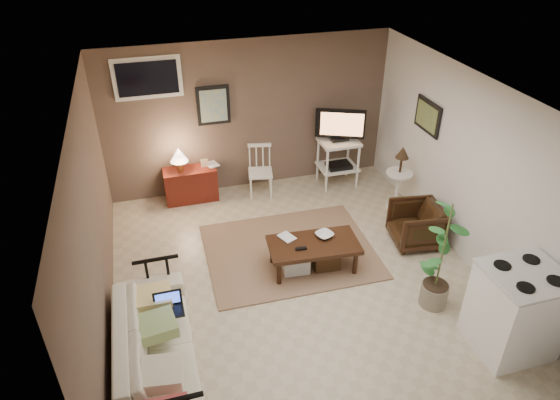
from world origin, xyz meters
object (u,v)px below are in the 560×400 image
object	(u,v)px
coffee_table	(313,254)
sofa	(154,340)
spindle_chair	(260,173)
side_table	(400,171)
armchair	(416,223)
stove	(516,310)
tv_stand	(339,146)
potted_plant	(443,253)
red_console	(190,182)

from	to	relation	value
coffee_table	sofa	xyz separation A→B (m)	(-2.05, -1.04, 0.14)
spindle_chair	side_table	size ratio (longest dim) A/B	0.78
armchair	stove	xyz separation A→B (m)	(0.04, -1.94, 0.18)
tv_stand	armchair	xyz separation A→B (m)	(0.42, -1.84, -0.37)
sofa	tv_stand	xyz separation A→B (m)	(3.17, 3.04, 0.31)
coffee_table	armchair	bearing A→B (deg)	5.50
coffee_table	tv_stand	size ratio (longest dim) A/B	0.90
side_table	sofa	bearing A→B (deg)	-151.27
tv_stand	potted_plant	world-z (taller)	potted_plant
red_console	spindle_chair	distance (m)	1.12
sofa	red_console	xyz separation A→B (m)	(0.76, 3.20, -0.06)
red_console	spindle_chair	xyz separation A→B (m)	(1.11, -0.13, 0.06)
tv_stand	red_console	bearing A→B (deg)	176.11
potted_plant	armchair	bearing A→B (deg)	71.54
armchair	stove	world-z (taller)	stove
red_console	tv_stand	xyz separation A→B (m)	(2.41, -0.16, 0.37)
potted_plant	coffee_table	bearing A→B (deg)	138.97
coffee_table	side_table	distance (m)	2.03
sofa	armchair	size ratio (longest dim) A/B	3.01
spindle_chair	potted_plant	bearing A→B (deg)	-66.25
side_table	armchair	size ratio (longest dim) A/B	1.62
spindle_chair	stove	bearing A→B (deg)	-65.22
spindle_chair	stove	xyz separation A→B (m)	(1.76, -3.82, 0.12)
armchair	potted_plant	distance (m)	1.30
side_table	stove	world-z (taller)	side_table
spindle_chair	armchair	bearing A→B (deg)	-47.46
spindle_chair	armchair	xyz separation A→B (m)	(1.72, -1.88, -0.06)
coffee_table	spindle_chair	xyz separation A→B (m)	(-0.18, 2.03, 0.14)
spindle_chair	stove	distance (m)	4.21
sofa	armchair	distance (m)	3.79
red_console	spindle_chair	bearing A→B (deg)	-6.67
armchair	stove	bearing A→B (deg)	9.24
red_console	potted_plant	distance (m)	4.02
sofa	spindle_chair	distance (m)	3.60
red_console	tv_stand	bearing A→B (deg)	-3.89
potted_plant	red_console	bearing A→B (deg)	127.66
sofa	side_table	xyz separation A→B (m)	(3.76, 2.06, 0.27)
coffee_table	sofa	world-z (taller)	sofa
tv_stand	side_table	size ratio (longest dim) A/B	1.24
sofa	side_table	distance (m)	4.29
tv_stand	side_table	bearing A→B (deg)	-59.29
red_console	potted_plant	bearing A→B (deg)	-52.34
tv_stand	potted_plant	distance (m)	3.00
sofa	red_console	size ratio (longest dim) A/B	2.10
coffee_table	armchair	world-z (taller)	armchair
coffee_table	stove	bearing A→B (deg)	-48.46
sofa	potted_plant	bearing A→B (deg)	-89.39
red_console	stove	distance (m)	4.89
armchair	sofa	bearing A→B (deg)	-63.57
coffee_table	stove	size ratio (longest dim) A/B	1.17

